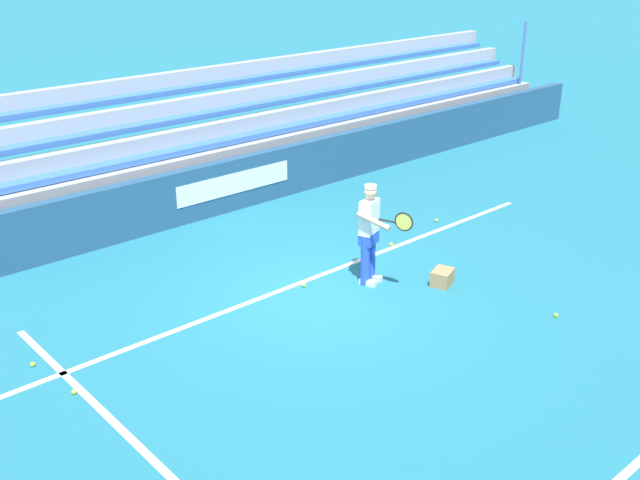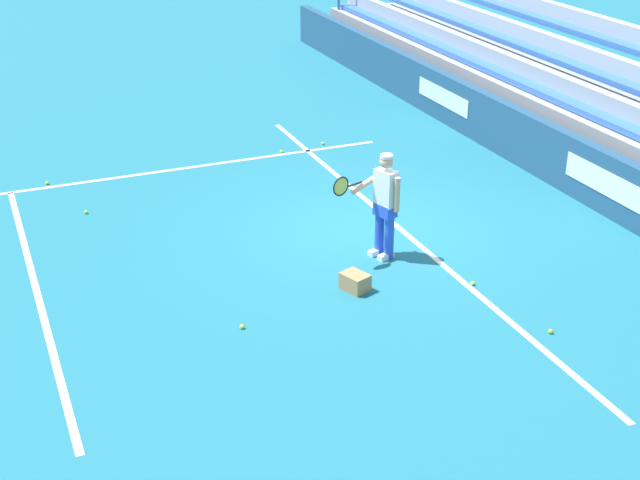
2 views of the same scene
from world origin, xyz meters
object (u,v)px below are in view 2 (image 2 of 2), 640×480
at_px(tennis_player, 384,204).
at_px(tennis_ball_toward_net, 242,327).
at_px(tennis_ball_near_player, 281,151).
at_px(tennis_ball_midcourt, 389,226).
at_px(tennis_ball_stray_back, 473,283).
at_px(ball_box_cardboard, 355,282).
at_px(tennis_ball_by_box, 86,212).
at_px(tennis_ball_on_baseline, 551,331).
at_px(tennis_ball_far_left, 47,183).
at_px(tennis_ball_far_right, 323,143).

distance_m(tennis_player, tennis_ball_toward_net, 3.17).
bearing_deg(tennis_ball_toward_net, tennis_ball_near_player, -24.68).
xyz_separation_m(tennis_ball_midcourt, tennis_ball_stray_back, (-2.35, -0.23, 0.00)).
relative_size(ball_box_cardboard, tennis_ball_by_box, 6.06).
xyz_separation_m(tennis_ball_by_box, tennis_ball_on_baseline, (-6.53, -5.18, 0.00)).
bearing_deg(tennis_player, tennis_ball_far_left, 41.32).
xyz_separation_m(tennis_ball_by_box, tennis_ball_midcourt, (-2.58, -4.69, 0.00)).
xyz_separation_m(tennis_ball_near_player, tennis_ball_far_right, (0.13, -1.00, 0.00)).
height_order(tennis_ball_near_player, tennis_ball_on_baseline, same).
distance_m(tennis_ball_by_box, tennis_ball_midcourt, 5.36).
bearing_deg(tennis_ball_on_baseline, tennis_ball_near_player, 6.21).
xyz_separation_m(tennis_ball_near_player, tennis_ball_midcourt, (-4.21, -0.40, 0.00)).
distance_m(tennis_ball_near_player, tennis_ball_stray_back, 6.59).
bearing_deg(tennis_player, tennis_ball_by_box, 49.47).
height_order(tennis_ball_stray_back, tennis_ball_on_baseline, same).
relative_size(tennis_ball_stray_back, tennis_ball_on_baseline, 1.00).
bearing_deg(tennis_ball_by_box, ball_box_cardboard, -143.49).
bearing_deg(tennis_ball_stray_back, tennis_ball_toward_net, 87.94).
xyz_separation_m(tennis_ball_midcourt, tennis_ball_on_baseline, (-3.95, -0.49, 0.00)).
height_order(tennis_ball_toward_net, tennis_ball_stray_back, same).
distance_m(ball_box_cardboard, tennis_ball_by_box, 5.44).
xyz_separation_m(tennis_ball_toward_net, tennis_ball_near_player, (6.43, -2.96, 0.00)).
bearing_deg(tennis_ball_on_baseline, tennis_ball_toward_net, 65.76).
relative_size(tennis_ball_far_right, tennis_ball_stray_back, 1.00).
distance_m(tennis_ball_far_right, tennis_ball_stray_back, 6.70).
relative_size(tennis_ball_far_left, tennis_ball_midcourt, 1.00).
height_order(tennis_ball_toward_net, tennis_ball_by_box, same).
bearing_deg(tennis_ball_by_box, tennis_ball_toward_net, -164.42).
relative_size(tennis_ball_by_box, tennis_ball_midcourt, 1.00).
relative_size(tennis_ball_toward_net, tennis_ball_near_player, 1.00).
xyz_separation_m(ball_box_cardboard, tennis_ball_toward_net, (-0.42, 1.90, -0.10)).
relative_size(tennis_player, tennis_ball_midcourt, 25.98).
xyz_separation_m(tennis_ball_far_left, tennis_ball_on_baseline, (-8.21, -5.64, 0.00)).
xyz_separation_m(ball_box_cardboard, tennis_ball_on_baseline, (-2.16, -1.94, -0.10)).
bearing_deg(tennis_player, tennis_ball_near_player, -2.04).
distance_m(tennis_ball_toward_net, tennis_ball_stray_back, 3.59).
bearing_deg(tennis_ball_stray_back, tennis_ball_by_box, 45.01).
distance_m(ball_box_cardboard, tennis_ball_toward_net, 1.95).
bearing_deg(tennis_ball_on_baseline, tennis_ball_midcourt, 7.04).
bearing_deg(tennis_ball_midcourt, tennis_ball_on_baseline, -172.96).
xyz_separation_m(tennis_ball_far_left, tennis_ball_midcourt, (-4.27, -5.16, 0.00)).
bearing_deg(tennis_ball_midcourt, tennis_player, 148.01).
xyz_separation_m(tennis_ball_far_left, tennis_ball_far_right, (0.08, -5.75, 0.00)).
bearing_deg(tennis_ball_far_right, tennis_ball_far_left, 90.82).
bearing_deg(tennis_ball_on_baseline, ball_box_cardboard, 42.05).
xyz_separation_m(tennis_ball_toward_net, tennis_ball_stray_back, (-0.13, -3.59, 0.00)).
distance_m(tennis_ball_by_box, tennis_ball_stray_back, 6.97).
height_order(ball_box_cardboard, tennis_ball_far_right, ball_box_cardboard).
distance_m(tennis_ball_stray_back, tennis_ball_on_baseline, 1.62).
bearing_deg(tennis_ball_far_left, tennis_ball_near_player, -90.63).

